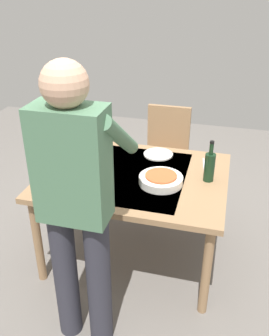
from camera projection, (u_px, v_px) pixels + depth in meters
ground_plane at (134, 253)px, 2.99m from camera, size 6.00×6.00×0.00m
dining_table at (134, 183)px, 2.69m from camera, size 1.31×1.02×0.73m
chair_near at (166, 149)px, 3.49m from camera, size 0.40×0.40×0.91m
person_server at (76, 201)px, 1.91m from camera, size 0.42×0.61×1.69m
wine_bottle at (210, 166)px, 2.53m from camera, size 0.07×0.07×0.30m
wine_glass_left at (68, 182)px, 2.35m from camera, size 0.07×0.07×0.15m
water_cup_near_left at (97, 142)px, 3.04m from camera, size 0.07×0.07×0.09m
water_cup_near_right at (77, 168)px, 2.64m from camera, size 0.08×0.08×0.09m
water_cup_far_left at (92, 189)px, 2.39m from camera, size 0.07×0.07×0.09m
serving_bowl_pasta at (161, 179)px, 2.52m from camera, size 0.30×0.30×0.07m
side_bowl_salad at (100, 170)px, 2.64m from camera, size 0.18×0.18×0.07m
dinner_plate_near at (158, 154)px, 2.93m from camera, size 0.23×0.23×0.01m
dinner_plate_far at (81, 155)px, 2.92m from camera, size 0.23×0.23×0.01m
table_knife at (204, 164)px, 2.78m from camera, size 0.04×0.20×0.00m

